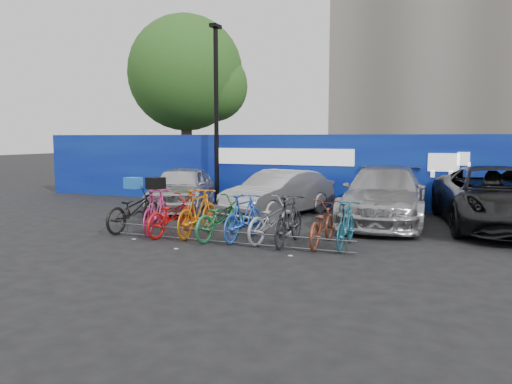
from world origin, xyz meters
The scene contains 21 objects.
ground centered at (0.00, 0.00, 0.00)m, with size 100.00×100.00×0.00m, color black.
hoarding centered at (0.01, 6.00, 1.20)m, with size 22.00×0.18×2.40m.
tree centered at (-6.77, 10.06, 5.07)m, with size 5.40×5.20×7.80m.
lamppost centered at (-3.20, 5.40, 3.27)m, with size 0.25×0.50×6.11m.
bike_rack centered at (0.00, -0.60, 0.16)m, with size 5.60×0.03×0.30m.
car_0 centered at (-3.50, 3.48, 0.71)m, with size 1.67×4.15×1.41m, color silver.
car_1 centered at (-0.25, 3.52, 0.67)m, with size 1.41×4.06×1.34m, color #A1A1A5.
car_2 centered at (2.78, 3.54, 0.76)m, with size 2.12×5.21×1.51m, color #A2A1A6.
car_3 centered at (5.55, 3.70, 0.78)m, with size 2.60×5.64×1.57m, color black.
bike_0 centered at (-2.85, 0.02, 0.53)m, with size 0.70×2.00×1.05m, color black.
bike_1 centered at (-2.14, -0.06, 0.54)m, with size 0.51×1.79×1.08m, color #C32C6A.
bike_2 centered at (-1.65, -0.13, 0.48)m, with size 0.64×1.83×0.96m, color red.
bike_3 centered at (-1.01, -0.04, 0.56)m, with size 0.53×1.87×1.12m, color orange.
bike_4 centered at (-0.40, -0.12, 0.49)m, with size 0.65×1.87×0.98m, color #1E733E.
bike_5 centered at (0.16, -0.07, 0.53)m, with size 0.50×1.76×1.05m, color blue.
bike_6 centered at (0.80, 0.04, 0.49)m, with size 0.65×1.87×0.98m, color #A1A2A8.
bike_7 centered at (1.25, -0.14, 0.54)m, with size 0.51×1.81×1.09m, color black.
bike_8 centered at (1.93, 0.04, 0.47)m, with size 0.62×1.77×0.93m, color brown.
bike_9 centered at (2.45, 0.02, 0.50)m, with size 0.47×1.65×0.99m, color #1A546B.
cargo_crate centered at (-2.85, 0.02, 1.19)m, with size 0.38×0.29×0.27m, color blue.
cargo_topcase centered at (-2.14, -0.06, 1.22)m, with size 0.37×0.33×0.27m, color black.
Camera 1 is at (4.52, -10.23, 2.31)m, focal length 35.00 mm.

